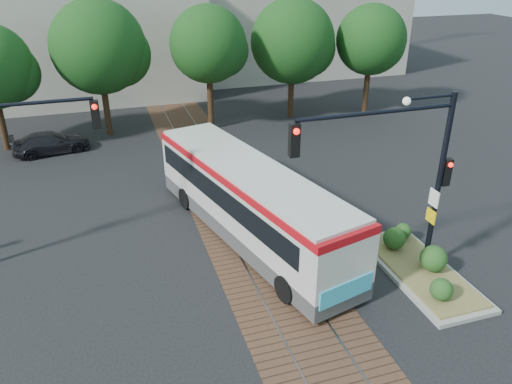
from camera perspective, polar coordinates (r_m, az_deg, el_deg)
ground at (r=16.82m, az=2.44°, el=-10.26°), size 120.00×120.00×0.00m
trackbed at (r=20.01m, az=-1.48°, el=-3.76°), size 3.60×40.00×0.02m
tree_row at (r=30.14m, az=-6.23°, el=16.19°), size 26.40×5.60×7.67m
warehouses at (r=42.09m, az=-12.28°, el=17.15°), size 40.00×13.00×8.00m
city_bus at (r=18.48m, az=-0.80°, el=-0.74°), size 4.93×11.12×2.92m
traffic_island at (r=18.00m, az=18.19°, el=-7.76°), size 2.20×5.20×1.13m
signal_pole_main at (r=15.80m, az=17.07°, el=3.32°), size 5.49×0.46×6.00m
parked_car at (r=29.07m, az=-22.42°, el=5.24°), size 4.18×2.28×1.15m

